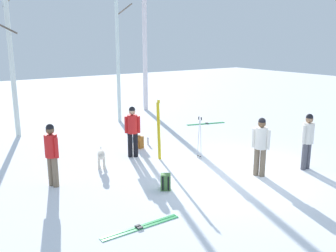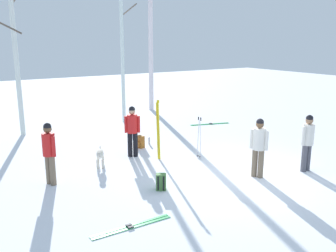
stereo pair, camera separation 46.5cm
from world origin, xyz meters
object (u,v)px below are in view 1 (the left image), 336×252
Objects in this scene: ski_pair_planted_0 at (159,130)px; birch_tree_3 at (117,34)px; backpack_1 at (139,142)px; water_bottle_0 at (148,141)px; person_2 at (261,143)px; birch_tree_2 at (10,43)px; dog at (101,156)px; ski_pair_lying_0 at (206,124)px; person_3 at (133,128)px; ski_pair_lying_1 at (141,227)px; person_1 at (52,151)px; ski_poles_0 at (200,136)px; backpack_0 at (166,182)px; person_0 at (308,138)px; birch_tree_4 at (145,34)px.

ski_pair_planted_0 is 0.25× the size of birch_tree_3.
backpack_1 is 1.67× the size of water_bottle_0.
person_2 is 10.17m from birch_tree_2.
birch_tree_3 is at bearing 57.74° from dog.
birch_tree_3 is (-3.04, 2.78, 4.06)m from ski_pair_lying_0.
ski_pair_lying_1 is at bearing -117.36° from person_3.
ski_pair_lying_1 is at bearing -76.52° from person_1.
ski_pair_planted_0 is 1.41× the size of ski_poles_0.
ski_pair_lying_0 is 9.94m from ski_pair_lying_1.
water_bottle_0 is at bearing -103.28° from birch_tree_3.
ski_poles_0 is (3.08, -0.97, 0.36)m from dog.
ski_pair_planted_0 is at bearing 60.75° from backpack_0.
person_3 is at bearing 131.50° from ski_pair_planted_0.
person_0 is 0.94× the size of ski_pair_lying_1.
dog is at bearing 77.25° from ski_pair_lying_1.
person_0 is at bearing -14.16° from backpack_0.
backpack_0 is at bearing 166.23° from person_2.
dog is (-5.06, 3.62, -0.59)m from person_0.
birch_tree_2 is (-1.88, 7.92, 3.50)m from backpack_0.
person_3 is 4.89m from ski_pair_lying_1.
backpack_0 is at bearing -39.59° from person_1.
backpack_0 reaches higher than ski_pair_lying_1.
ski_pair_planted_0 reaches higher than person_1.
person_2 is at bearing -79.77° from ski_poles_0.
person_0 is at bearing -14.83° from person_2.
ski_poles_0 is 8.23m from birch_tree_2.
ski_pair_planted_0 is 4.48× the size of backpack_1.
ski_pair_planted_0 is (-1.55, 2.93, -0.00)m from person_2.
ski_pair_lying_1 is at bearing -177.70° from person_0.
birch_tree_2 is at bearing -178.36° from birch_tree_3.
person_2 is at bearing -13.77° from backpack_0.
dog is 3.25m from ski_poles_0.
backpack_0 is (-4.39, 1.11, -0.77)m from person_0.
backpack_0 is 1.00× the size of backpack_1.
person_2 is at bearing -59.18° from person_3.
backpack_1 is at bearing -108.67° from birch_tree_3.
person_3 is at bearing -112.85° from birch_tree_3.
birch_tree_4 is (3.53, 5.98, 4.01)m from water_bottle_0.
person_3 is 8.98m from birch_tree_4.
birch_tree_2 is (-4.28, 6.38, 2.96)m from ski_poles_0.
birch_tree_2 is (-0.33, 9.27, 3.70)m from ski_pair_lying_1.
ski_pair_lying_0 is at bearing 33.33° from ski_pair_planted_0.
backpack_0 is at bearing -115.34° from water_bottle_0.
birch_tree_4 is at bearing 56.97° from backpack_1.
water_bottle_0 is at bearing 117.00° from person_0.
ski_pair_planted_0 reaches higher than backpack_1.
ski_pair_lying_1 is at bearing -121.67° from birch_tree_4.
ski_pair_lying_1 is (-7.42, -6.62, 0.00)m from ski_pair_lying_0.
person_0 is at bearing 2.30° from ski_pair_lying_1.
ski_poles_0 is 2.90m from backpack_0.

